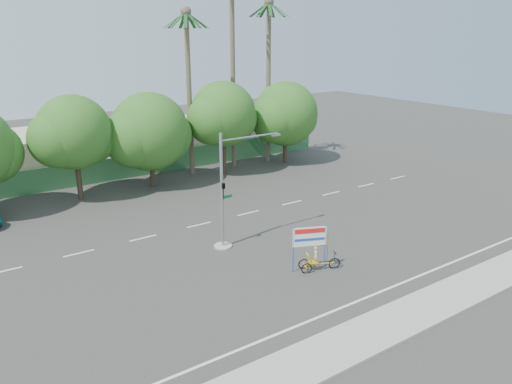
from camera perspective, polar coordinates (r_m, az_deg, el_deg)
ground at (r=28.84m, az=4.65°, el=-7.80°), size 120.00×120.00×0.00m
sidewalk_near at (r=24.21m, az=16.20°, el=-13.79°), size 50.00×2.40×0.12m
fence at (r=46.16m, az=-12.33°, el=3.14°), size 38.00×0.08×2.00m
building_left at (r=47.66m, az=-25.70°, el=3.46°), size 12.00×8.00×4.00m
building_right at (r=53.25m, az=-6.28°, el=6.29°), size 14.00×8.00×3.60m
tree_left at (r=39.90m, az=-20.16°, el=6.13°), size 6.66×5.60×8.07m
tree_center at (r=41.84m, az=-12.12°, el=6.51°), size 7.62×6.40×7.85m
tree_right at (r=44.78m, az=-3.83°, el=8.61°), size 6.90×5.80×8.36m
tree_far_right at (r=48.76m, az=3.35°, el=8.69°), size 7.38×6.20×7.94m
palm_tall at (r=46.57m, az=-2.70°, el=15.46°), size 3.73×3.79×17.45m
palm_mid at (r=48.85m, az=1.44°, el=14.34°), size 3.73×3.79×15.45m
palm_short at (r=44.47m, az=-7.73°, el=13.13°), size 3.73×3.79×14.45m
traffic_signal at (r=29.57m, az=-3.39°, el=-0.98°), size 4.72×1.10×7.00m
trike_billboard at (r=27.36m, az=6.61°, el=-6.85°), size 2.54×1.28×2.69m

